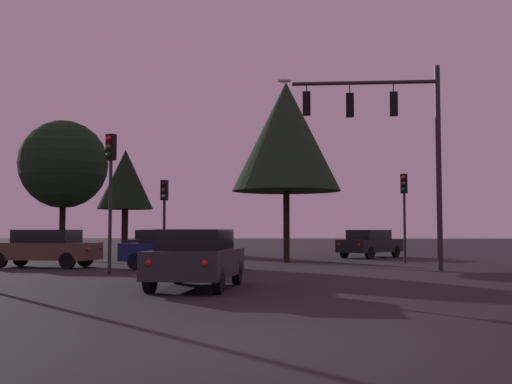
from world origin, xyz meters
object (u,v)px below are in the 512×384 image
object	(u,v)px
traffic_light_corner_left	(164,204)
car_crossing_right	(176,248)
car_parked_lot	(370,243)
traffic_light_corner_right	(110,175)
tree_center_horizon	(286,137)
tree_left_far	(125,180)
traffic_signal_mast_arm	(389,128)
car_nearside_lane	(197,258)
car_crossing_left	(44,248)
traffic_light_median	(404,200)
tree_behind_sign	(63,164)
car_far_lane	(158,243)

from	to	relation	value
traffic_light_corner_left	car_crossing_right	world-z (taller)	traffic_light_corner_left
car_parked_lot	traffic_light_corner_right	bearing A→B (deg)	-126.18
car_crossing_right	tree_center_horizon	size ratio (longest dim) A/B	0.51
tree_left_far	traffic_signal_mast_arm	bearing A→B (deg)	-51.42
car_nearside_lane	car_crossing_left	size ratio (longest dim) A/B	0.91
traffic_light_corner_left	tree_center_horizon	bearing A→B (deg)	19.36
traffic_light_corner_right	traffic_light_median	bearing A→B (deg)	36.88
traffic_light_corner_left	car_nearside_lane	distance (m)	12.07
tree_left_far	tree_center_horizon	size ratio (longest dim) A/B	0.85
tree_behind_sign	traffic_signal_mast_arm	bearing A→B (deg)	-28.96
traffic_light_corner_right	tree_center_horizon	bearing A→B (deg)	55.37
traffic_light_corner_left	tree_behind_sign	distance (m)	8.77
traffic_signal_mast_arm	car_nearside_lane	xyz separation A→B (m)	(-5.94, -7.69, -4.55)
car_nearside_lane	car_parked_lot	world-z (taller)	same
traffic_light_corner_left	tree_left_far	world-z (taller)	tree_left_far
car_nearside_lane	car_crossing_right	size ratio (longest dim) A/B	0.97
car_crossing_left	tree_left_far	world-z (taller)	tree_left_far
traffic_light_corner_right	tree_center_horizon	world-z (taller)	tree_center_horizon
car_crossing_left	car_crossing_right	distance (m)	5.57
traffic_light_corner_right	tree_behind_sign	world-z (taller)	tree_behind_sign
car_crossing_left	tree_behind_sign	size ratio (longest dim) A/B	0.62
traffic_light_corner_right	car_crossing_right	world-z (taller)	traffic_light_corner_right
traffic_light_corner_right	car_far_lane	size ratio (longest dim) A/B	0.99
car_far_lane	tree_left_far	world-z (taller)	tree_left_far
car_crossing_right	car_far_lane	distance (m)	10.67
traffic_signal_mast_arm	tree_behind_sign	bearing A→B (deg)	151.04
car_crossing_left	car_far_lane	size ratio (longest dim) A/B	0.94
traffic_light_corner_left	traffic_signal_mast_arm	bearing A→B (deg)	-21.61
car_crossing_left	car_far_lane	xyz separation A→B (m)	(2.41, 9.54, 0.00)
tree_behind_sign	tree_center_horizon	xyz separation A→B (m)	(12.04, -3.29, 0.88)
traffic_signal_mast_arm	car_far_lane	world-z (taller)	traffic_signal_mast_arm
car_crossing_right	tree_center_horizon	bearing A→B (deg)	52.31
car_parked_lot	tree_behind_sign	xyz separation A→B (m)	(-16.45, -2.28, 4.22)
traffic_signal_mast_arm	car_crossing_right	xyz separation A→B (m)	(-8.13, 0.29, -4.55)
traffic_light_corner_left	traffic_light_corner_right	distance (m)	6.53
car_far_lane	car_nearside_lane	bearing A→B (deg)	-73.75
traffic_signal_mast_arm	tree_behind_sign	world-z (taller)	traffic_signal_mast_arm
traffic_signal_mast_arm	traffic_light_corner_left	bearing A→B (deg)	158.39
traffic_light_corner_right	tree_behind_sign	bearing A→B (deg)	118.27
traffic_signal_mast_arm	traffic_light_corner_left	size ratio (longest dim) A/B	2.06
traffic_signal_mast_arm	car_far_lane	distance (m)	16.04
car_far_lane	tree_left_far	bearing A→B (deg)	116.22
car_crossing_left	car_crossing_right	world-z (taller)	same
car_crossing_left	car_parked_lot	distance (m)	17.37
traffic_light_corner_left	tree_left_far	distance (m)	17.60
traffic_light_corner_right	traffic_light_corner_left	bearing A→B (deg)	86.38
traffic_light_corner_right	car_crossing_left	size ratio (longest dim) A/B	1.05
car_far_lane	car_parked_lot	world-z (taller)	same
car_crossing_right	tree_behind_sign	world-z (taller)	tree_behind_sign
traffic_light_median	tree_left_far	bearing A→B (deg)	140.48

